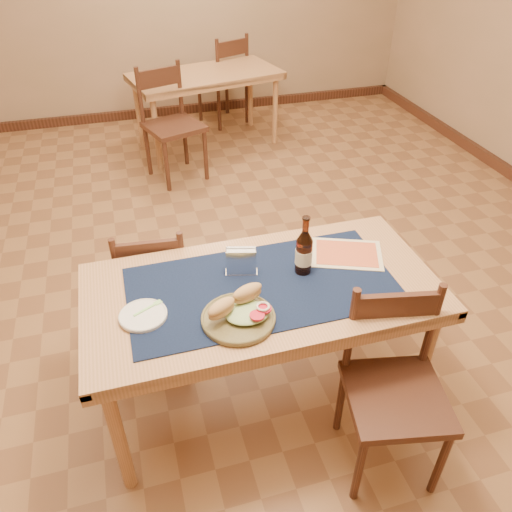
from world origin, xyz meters
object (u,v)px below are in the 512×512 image
object	(u,v)px
sandwich_plate	(240,313)
beer_bottle	(304,252)
back_table	(206,81)
napkin_holder	(241,262)
main_table	(262,300)
chair_main_far	(155,282)
chair_main_near	(394,386)

from	to	relation	value
sandwich_plate	beer_bottle	world-z (taller)	beer_bottle
back_table	beer_bottle	bearing A→B (deg)	-93.28
napkin_holder	sandwich_plate	bearing A→B (deg)	-106.02
main_table	chair_main_far	world-z (taller)	chair_main_far
main_table	chair_main_far	xyz separation A→B (m)	(-0.45, 0.57, -0.24)
main_table	sandwich_plate	distance (m)	0.27
chair_main_far	beer_bottle	bearing A→B (deg)	-37.83
back_table	napkin_holder	distance (m)	3.20
chair_main_far	napkin_holder	size ratio (longest dim) A/B	5.28
chair_main_near	beer_bottle	bearing A→B (deg)	114.59
back_table	chair_main_far	size ratio (longest dim) A/B	1.87
back_table	napkin_holder	bearing A→B (deg)	-98.34
chair_main_near	sandwich_plate	bearing A→B (deg)	153.81
beer_bottle	chair_main_far	bearing A→B (deg)	142.17
sandwich_plate	chair_main_far	bearing A→B (deg)	112.05
chair_main_near	napkin_holder	xyz separation A→B (m)	(-0.52, 0.60, 0.35)
sandwich_plate	beer_bottle	distance (m)	0.44
chair_main_far	beer_bottle	xyz separation A→B (m)	(0.67, -0.52, 0.43)
main_table	napkin_holder	size ratio (longest dim) A/B	10.16
chair_main_near	sandwich_plate	size ratio (longest dim) A/B	2.90
chair_main_far	chair_main_near	size ratio (longest dim) A/B	0.92
chair_main_near	back_table	bearing A→B (deg)	90.85
napkin_holder	main_table	bearing A→B (deg)	-60.78
main_table	napkin_holder	distance (m)	0.20
main_table	beer_bottle	world-z (taller)	beer_bottle
back_table	beer_bottle	xyz separation A→B (m)	(-0.19, -3.24, 0.20)
back_table	sandwich_plate	world-z (taller)	sandwich_plate
main_table	back_table	xyz separation A→B (m)	(0.40, 3.28, 0.00)
main_table	beer_bottle	distance (m)	0.29
chair_main_near	sandwich_plate	world-z (taller)	chair_main_near
chair_main_far	chair_main_near	distance (m)	1.39
sandwich_plate	back_table	bearing A→B (deg)	80.98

